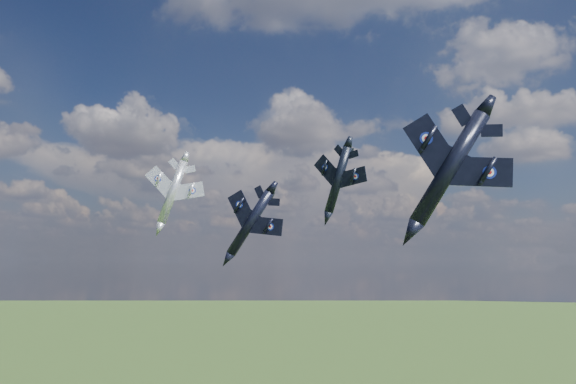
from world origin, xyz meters
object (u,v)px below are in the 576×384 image
(jet_lead_navy, at_px, (250,223))
(jet_high_navy, at_px, (338,180))
(jet_right_navy, at_px, (449,168))
(jet_left_silver, at_px, (173,192))

(jet_lead_navy, relative_size, jet_high_navy, 0.90)
(jet_right_navy, relative_size, jet_left_silver, 1.14)
(jet_lead_navy, distance_m, jet_high_navy, 21.80)
(jet_right_navy, height_order, jet_left_silver, jet_left_silver)
(jet_lead_navy, relative_size, jet_right_navy, 0.87)
(jet_lead_navy, xyz_separation_m, jet_high_navy, (9.37, 17.94, 8.11))
(jet_lead_navy, height_order, jet_right_navy, jet_right_navy)
(jet_high_navy, xyz_separation_m, jet_left_silver, (-23.78, -11.97, -2.77))
(jet_lead_navy, bearing_deg, jet_right_navy, -33.66)
(jet_right_navy, bearing_deg, jet_lead_navy, 139.52)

